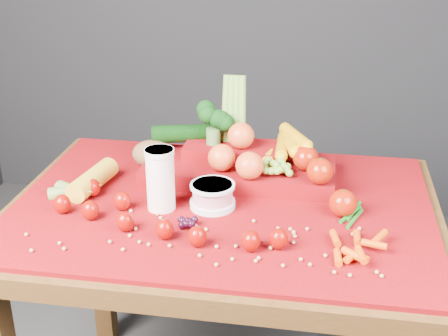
% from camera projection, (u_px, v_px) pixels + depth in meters
% --- Properties ---
extents(table, '(1.10, 0.80, 0.75)m').
position_uv_depth(table, '(223.00, 239.00, 1.63)').
color(table, '#321D0B').
rests_on(table, ground).
extents(red_cloth, '(1.05, 0.75, 0.01)m').
position_uv_depth(red_cloth, '(223.00, 205.00, 1.59)').
color(red_cloth, maroon).
rests_on(red_cloth, table).
extents(milk_glass, '(0.07, 0.07, 0.16)m').
position_uv_depth(milk_glass, '(160.00, 177.00, 1.53)').
color(milk_glass, white).
rests_on(milk_glass, red_cloth).
extents(yogurt_bowl, '(0.11, 0.11, 0.06)m').
position_uv_depth(yogurt_bowl, '(213.00, 195.00, 1.56)').
color(yogurt_bowl, silver).
rests_on(yogurt_bowl, red_cloth).
extents(strawberry_scatter, '(0.58, 0.28, 0.05)m').
position_uv_depth(strawberry_scatter, '(151.00, 213.00, 1.48)').
color(strawberry_scatter, '#880E03').
rests_on(strawberry_scatter, red_cloth).
extents(dark_grape_cluster, '(0.06, 0.05, 0.03)m').
position_uv_depth(dark_grape_cluster, '(185.00, 222.00, 1.47)').
color(dark_grape_cluster, black).
rests_on(dark_grape_cluster, red_cloth).
extents(soybean_scatter, '(0.84, 0.24, 0.01)m').
position_uv_depth(soybean_scatter, '(208.00, 241.00, 1.41)').
color(soybean_scatter, tan).
rests_on(soybean_scatter, red_cloth).
extents(corn_ear, '(0.21, 0.25, 0.06)m').
position_uv_depth(corn_ear, '(81.00, 187.00, 1.62)').
color(corn_ear, gold).
rests_on(corn_ear, red_cloth).
extents(potato, '(0.12, 0.09, 0.08)m').
position_uv_depth(potato, '(153.00, 154.00, 1.78)').
color(potato, brown).
rests_on(potato, red_cloth).
extents(baby_carrot_pile, '(0.18, 0.18, 0.03)m').
position_uv_depth(baby_carrot_pile, '(358.00, 246.00, 1.36)').
color(baby_carrot_pile, '#D04407').
rests_on(baby_carrot_pile, red_cloth).
extents(green_bean_pile, '(0.14, 0.12, 0.01)m').
position_uv_depth(green_bean_pile, '(352.00, 213.00, 1.53)').
color(green_bean_pile, '#166116').
rests_on(green_bean_pile, red_cloth).
extents(produce_mound, '(0.58, 0.36, 0.27)m').
position_uv_depth(produce_mound, '(245.00, 159.00, 1.70)').
color(produce_mound, maroon).
rests_on(produce_mound, red_cloth).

